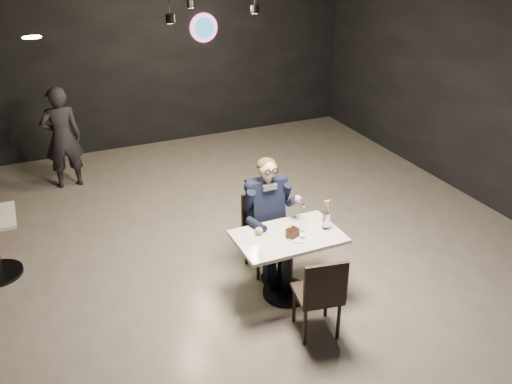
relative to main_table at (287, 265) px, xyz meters
name	(u,v)px	position (x,y,z in m)	size (l,w,h in m)	color
floor	(270,266)	(0.07, 0.55, -0.38)	(9.00, 9.00, 0.00)	gray
wall_sign	(204,28)	(0.87, 5.02, 1.62)	(0.50, 0.06, 0.50)	pink
main_table	(287,265)	(0.00, 0.00, 0.00)	(1.10, 0.70, 0.75)	white
chair_far	(266,234)	(0.00, 0.55, 0.09)	(0.42, 0.46, 0.92)	black
chair_near	(317,292)	(0.00, -0.63, 0.09)	(0.42, 0.46, 0.92)	black
seated_man	(266,214)	(0.00, 0.55, 0.34)	(0.60, 0.80, 1.44)	black
dessert_plate	(299,238)	(0.07, -0.10, 0.38)	(0.21, 0.21, 0.01)	white
cake_slice	(293,233)	(0.02, -0.05, 0.43)	(0.11, 0.09, 0.08)	black
mint_leaf	(302,231)	(0.10, -0.12, 0.47)	(0.07, 0.04, 0.01)	#2A832E
sundae_glass	(326,221)	(0.43, -0.03, 0.47)	(0.08, 0.08, 0.18)	silver
wafer_cone	(328,207)	(0.45, -0.02, 0.62)	(0.07, 0.07, 0.13)	tan
passerby	(62,138)	(-1.83, 3.82, 0.41)	(0.57, 0.37, 1.56)	black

